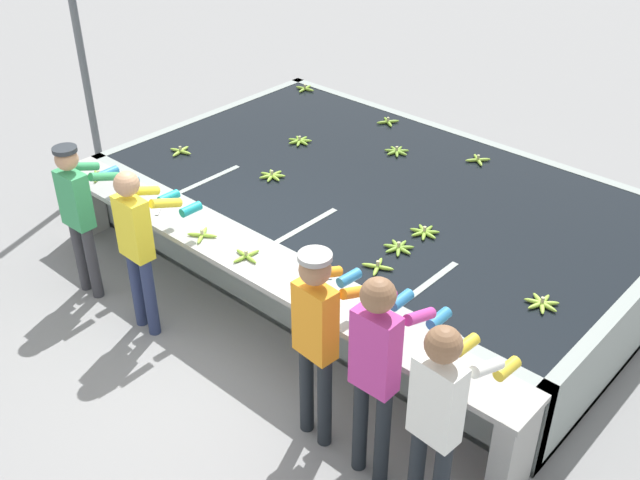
{
  "coord_description": "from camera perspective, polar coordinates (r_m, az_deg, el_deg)",
  "views": [
    {
      "loc": [
        4.08,
        -3.36,
        4.43
      ],
      "look_at": [
        0.0,
        1.15,
        0.59
      ],
      "focal_mm": 42.0,
      "sensor_mm": 36.0,
      "label": 1
    }
  ],
  "objects": [
    {
      "name": "worker_4",
      "position": [
        4.84,
        9.04,
        -12.81
      ],
      "size": [
        0.44,
        0.73,
        1.72
      ],
      "color": "#1E2328",
      "rests_on": "ground"
    },
    {
      "name": "banana_bunch_floating_8",
      "position": [
        8.35,
        5.86,
        6.74
      ],
      "size": [
        0.27,
        0.28,
        0.08
      ],
      "color": "#75A333",
      "rests_on": "wash_tank"
    },
    {
      "name": "knife_0",
      "position": [
        6.18,
        -1.14,
        -3.17
      ],
      "size": [
        0.22,
        0.31,
        0.02
      ],
      "color": "silver",
      "rests_on": "work_ledge"
    },
    {
      "name": "banana_bunch_floating_1",
      "position": [
        10.06,
        -1.16,
        11.46
      ],
      "size": [
        0.28,
        0.28,
        0.08
      ],
      "color": "#8CB738",
      "rests_on": "wash_tank"
    },
    {
      "name": "support_post_left",
      "position": [
        9.34,
        -17.69,
        13.15
      ],
      "size": [
        0.09,
        0.09,
        3.2
      ],
      "color": "slate",
      "rests_on": "ground"
    },
    {
      "name": "banana_bunch_floating_5",
      "position": [
        6.37,
        4.42,
        -2.04
      ],
      "size": [
        0.27,
        0.27,
        0.08
      ],
      "color": "#8CB738",
      "rests_on": "wash_tank"
    },
    {
      "name": "banana_bunch_floating_4",
      "position": [
        6.63,
        6.0,
        -0.59
      ],
      "size": [
        0.28,
        0.28,
        0.08
      ],
      "color": "#75A333",
      "rests_on": "wash_tank"
    },
    {
      "name": "banana_bunch_floating_6",
      "position": [
        8.56,
        -1.56,
        7.56
      ],
      "size": [
        0.28,
        0.28,
        0.08
      ],
      "color": "#7FAD33",
      "rests_on": "wash_tank"
    },
    {
      "name": "banana_bunch_floating_10",
      "position": [
        7.81,
        -3.67,
        4.92
      ],
      "size": [
        0.28,
        0.27,
        0.08
      ],
      "color": "#8CB738",
      "rests_on": "wash_tank"
    },
    {
      "name": "worker_0",
      "position": [
        7.36,
        -17.84,
        2.38
      ],
      "size": [
        0.42,
        0.72,
        1.58
      ],
      "color": "#38383D",
      "rests_on": "ground"
    },
    {
      "name": "worker_1",
      "position": [
        6.69,
        -13.65,
        0.15
      ],
      "size": [
        0.41,
        0.71,
        1.63
      ],
      "color": "navy",
      "rests_on": "ground"
    },
    {
      "name": "banana_bunch_ledge_1",
      "position": [
        6.85,
        -8.96,
        0.38
      ],
      "size": [
        0.25,
        0.25,
        0.08
      ],
      "color": "#8CB738",
      "rests_on": "work_ledge"
    },
    {
      "name": "knife_1",
      "position": [
        7.46,
        -12.0,
        2.78
      ],
      "size": [
        0.25,
        0.28,
        0.02
      ],
      "color": "silver",
      "rests_on": "work_ledge"
    },
    {
      "name": "banana_bunch_ledge_0",
      "position": [
        8.11,
        -16.5,
        4.71
      ],
      "size": [
        0.28,
        0.27,
        0.08
      ],
      "color": "#93BC3D",
      "rests_on": "work_ledge"
    },
    {
      "name": "banana_bunch_floating_9",
      "position": [
        8.3,
        11.95,
        6.0
      ],
      "size": [
        0.23,
        0.23,
        0.08
      ],
      "color": "#93BC3D",
      "rests_on": "wash_tank"
    },
    {
      "name": "worker_2",
      "position": [
        5.38,
        -0.11,
        -6.85
      ],
      "size": [
        0.44,
        0.73,
        1.7
      ],
      "color": "#1E2328",
      "rests_on": "ground"
    },
    {
      "name": "banana_bunch_floating_7",
      "position": [
        6.88,
        7.96,
        0.6
      ],
      "size": [
        0.28,
        0.28,
        0.08
      ],
      "color": "#7FAD33",
      "rests_on": "wash_tank"
    },
    {
      "name": "work_ledge",
      "position": [
        6.64,
        -5.39,
        -2.92
      ],
      "size": [
        5.51,
        0.45,
        0.84
      ],
      "color": "#9E9E99",
      "rests_on": "ground"
    },
    {
      "name": "banana_bunch_floating_2",
      "position": [
        9.09,
        5.2,
        8.96
      ],
      "size": [
        0.25,
        0.25,
        0.08
      ],
      "color": "#7FAD33",
      "rests_on": "wash_tank"
    },
    {
      "name": "worker_3",
      "position": [
        5.09,
        4.41,
        -9.25
      ],
      "size": [
        0.41,
        0.72,
        1.76
      ],
      "color": "#1E2328",
      "rests_on": "ground"
    },
    {
      "name": "wash_tank",
      "position": [
        7.91,
        4.55,
        1.63
      ],
      "size": [
        5.51,
        3.29,
        0.84
      ],
      "color": "gray",
      "rests_on": "ground"
    },
    {
      "name": "banana_bunch_ledge_2",
      "position": [
        6.51,
        -5.64,
        -1.23
      ],
      "size": [
        0.28,
        0.28,
        0.08
      ],
      "color": "#7FAD33",
      "rests_on": "work_ledge"
    },
    {
      "name": "ground_plane",
      "position": [
        6.9,
        -6.5,
        -7.93
      ],
      "size": [
        80.0,
        80.0,
        0.0
      ],
      "primitive_type": "plane",
      "color": "gray",
      "rests_on": "ground"
    },
    {
      "name": "banana_bunch_floating_0",
      "position": [
        8.45,
        -10.58,
        6.67
      ],
      "size": [
        0.28,
        0.28,
        0.08
      ],
      "color": "#9EC642",
      "rests_on": "wash_tank"
    },
    {
      "name": "banana_bunch_floating_3",
      "position": [
        6.19,
        16.55,
        -4.65
      ],
      "size": [
        0.28,
        0.28,
        0.08
      ],
      "color": "#9EC642",
      "rests_on": "wash_tank"
    }
  ]
}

